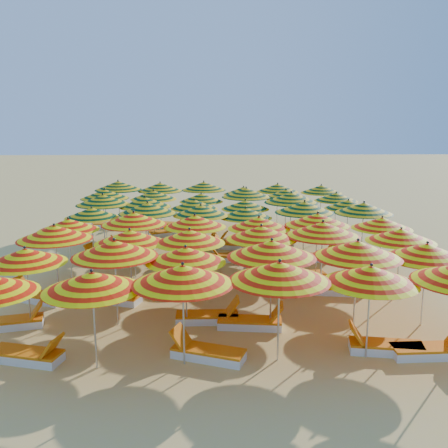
{
  "coord_description": "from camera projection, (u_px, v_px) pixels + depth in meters",
  "views": [
    {
      "loc": [
        -0.47,
        -17.85,
        5.49
      ],
      "look_at": [
        0.0,
        0.5,
        1.6
      ],
      "focal_mm": 40.0,
      "sensor_mm": 36.0,
      "label": 1
    }
  ],
  "objects": [
    {
      "name": "umbrella_6",
      "position": [
        25.0,
        256.0,
        12.99
      ],
      "size": [
        2.42,
        2.42,
        2.25
      ],
      "color": "silver",
      "rests_on": "ground"
    },
    {
      "name": "umbrella_14",
      "position": [
        189.0,
        236.0,
        14.98
      ],
      "size": [
        2.45,
        2.45,
        2.29
      ],
      "color": "silver",
      "rests_on": "ground"
    },
    {
      "name": "umbrella_29",
      "position": [
        364.0,
        208.0,
        19.24
      ],
      "size": [
        2.88,
        2.88,
        2.39
      ],
      "color": "silver",
      "rests_on": "ground"
    },
    {
      "name": "lounger_4",
      "position": [
        12.0,
        322.0,
        13.32
      ],
      "size": [
        1.82,
        0.99,
        0.69
      ],
      "rotation": [
        0.0,
        0.0,
        0.25
      ],
      "color": "white",
      "rests_on": "ground"
    },
    {
      "name": "umbrella_18",
      "position": [
        68.0,
        225.0,
        17.04
      ],
      "size": [
        2.34,
        2.34,
        2.2
      ],
      "color": "silver",
      "rests_on": "ground"
    },
    {
      "name": "umbrella_26",
      "position": [
        201.0,
        210.0,
        19.25
      ],
      "size": [
        2.35,
        2.35,
        2.29
      ],
      "color": "silver",
      "rests_on": "ground"
    },
    {
      "name": "umbrella_28",
      "position": [
        305.0,
        207.0,
        19.21
      ],
      "size": [
        2.62,
        2.62,
        2.43
      ],
      "color": "silver",
      "rests_on": "ground"
    },
    {
      "name": "umbrella_1",
      "position": [
        92.0,
        281.0,
        10.8
      ],
      "size": [
        2.56,
        2.56,
        2.31
      ],
      "color": "silver",
      "rests_on": "ground"
    },
    {
      "name": "umbrella_4",
      "position": [
        371.0,
        275.0,
        11.28
      ],
      "size": [
        2.58,
        2.58,
        2.3
      ],
      "color": "silver",
      "rests_on": "ground"
    },
    {
      "name": "umbrella_25",
      "position": [
        148.0,
        208.0,
        19.22
      ],
      "size": [
        2.41,
        2.41,
        2.39
      ],
      "color": "silver",
      "rests_on": "ground"
    },
    {
      "name": "umbrella_42",
      "position": [
        118.0,
        186.0,
        25.02
      ],
      "size": [
        3.06,
        3.06,
        2.49
      ],
      "color": "silver",
      "rests_on": "ground"
    },
    {
      "name": "lounger_20",
      "position": [
        173.0,
        225.0,
        25.56
      ],
      "size": [
        1.82,
        0.99,
        0.69
      ],
      "rotation": [
        0.0,
        0.0,
        -0.25
      ],
      "color": "white",
      "rests_on": "ground"
    },
    {
      "name": "umbrella_12",
      "position": [
        55.0,
        233.0,
        15.07
      ],
      "size": [
        2.76,
        2.76,
        2.4
      ],
      "color": "silver",
      "rests_on": "ground"
    },
    {
      "name": "umbrella_35",
      "position": [
        348.0,
        204.0,
        21.35
      ],
      "size": [
        2.59,
        2.59,
        2.15
      ],
      "color": "silver",
      "rests_on": "ground"
    },
    {
      "name": "lounger_1",
      "position": [
        207.0,
        352.0,
        11.61
      ],
      "size": [
        1.83,
        1.15,
        0.69
      ],
      "rotation": [
        0.0,
        0.0,
        2.78
      ],
      "color": "white",
      "rests_on": "ground"
    },
    {
      "name": "umbrella_7",
      "position": [
        115.0,
        249.0,
        13.12
      ],
      "size": [
        2.82,
        2.82,
        2.43
      ],
      "color": "silver",
      "rests_on": "ground"
    },
    {
      "name": "umbrella_11",
      "position": [
        427.0,
        251.0,
        13.12
      ],
      "size": [
        2.58,
        2.58,
        2.35
      ],
      "color": "silver",
      "rests_on": "ground"
    },
    {
      "name": "lounger_16",
      "position": [
        231.0,
        245.0,
        21.45
      ],
      "size": [
        1.82,
        0.94,
        0.69
      ],
      "rotation": [
        0.0,
        0.0,
        2.92
      ],
      "color": "white",
      "rests_on": "ground"
    },
    {
      "name": "lounger_13",
      "position": [
        318.0,
        257.0,
        19.66
      ],
      "size": [
        1.83,
        1.05,
        0.69
      ],
      "rotation": [
        0.0,
        0.0,
        0.29
      ],
      "color": "white",
      "rests_on": "ground"
    },
    {
      "name": "lounger_15",
      "position": [
        208.0,
        242.0,
        21.91
      ],
      "size": [
        1.83,
        1.05,
        0.69
      ],
      "rotation": [
        0.0,
        0.0,
        -0.29
      ],
      "color": "white",
      "rests_on": "ground"
    },
    {
      "name": "umbrella_40",
      "position": [
        286.0,
        194.0,
        23.42
      ],
      "size": [
        2.81,
        2.81,
        2.3
      ],
      "color": "silver",
      "rests_on": "ground"
    },
    {
      "name": "lounger_6",
      "position": [
        251.0,
        322.0,
        13.33
      ],
      "size": [
        1.78,
        0.76,
        0.69
      ],
      "rotation": [
        0.0,
        0.0,
        -0.11
      ],
      "color": "white",
      "rests_on": "ground"
    },
    {
      "name": "umbrella_36",
      "position": [
        105.0,
        194.0,
        22.98
      ],
      "size": [
        2.29,
        2.29,
        2.36
      ],
      "color": "silver",
      "rests_on": "ground"
    },
    {
      "name": "umbrella_33",
      "position": [
        245.0,
        205.0,
        21.14
      ],
      "size": [
        2.63,
        2.63,
        2.17
      ],
      "color": "silver",
      "rests_on": "ground"
    },
    {
      "name": "umbrella_3",
      "position": [
        280.0,
        271.0,
        11.13
      ],
      "size": [
        2.7,
        2.7,
        2.43
      ],
      "color": "silver",
      "rests_on": "ground"
    },
    {
      "name": "lounger_8",
      "position": [
        114.0,
        297.0,
        15.18
      ],
      "size": [
        1.83,
        1.08,
        0.69
      ],
      "rotation": [
        0.0,
        0.0,
        -0.31
      ],
      "color": "white",
      "rests_on": "ground"
    },
    {
      "name": "lounger_10",
      "position": [
        299.0,
        276.0,
        17.25
      ],
      "size": [
        1.81,
        0.88,
        0.69
      ],
      "rotation": [
        0.0,
        0.0,
        3.32
      ],
      "color": "white",
      "rests_on": "ground"
    },
    {
      "name": "lounger_17",
      "position": [
        168.0,
        233.0,
        23.82
      ],
      "size": [
        1.82,
        1.26,
        0.69
      ],
      "rotation": [
        0.0,
        0.0,
        0.44
      ],
      "color": "white",
      "rests_on": "ground"
    },
    {
      "name": "lounger_14",
      "position": [
        132.0,
        247.0,
        21.19
      ],
      "size": [
        1.82,
        1.17,
        0.69
      ],
      "rotation": [
        0.0,
        0.0,
        3.52
      ],
      "color": "white",
      "rests_on": "ground"
    },
    {
      "name": "umbrella_22",
      "position": [
        318.0,
        220.0,
        17.05
      ],
      "size": [
        2.98,
        2.98,
        2.39
      ],
      "color": "silver",
      "rests_on": "ground"
    },
    {
      "name": "lounger_5",
      "position": [
        209.0,
        317.0,
        13.7
      ],
      "size": [
        1.74,
        0.6,
        0.69
      ],
      "rotation": [
        0.0,
        0.0,
        0.01
      ],
      "color": "white",
      "rests_on": "ground"
    },
    {
      "name": "lounger_12",
      "position": [
        230.0,
        257.0,
        19.62
      ],
      "size": [
        1.79,
        0.78,
        0.69
      ],
      "rotation": [
        0.0,
        0.0,
        3.26
      ],
      "color": "white",
      "rests_on": "ground"
    },
    {
      "name": "umbrella_9",
      "position": [
        272.0,
        249.0,
        12.9
      ],
      "size": [
        2.36,
        2.36,
        2.48
      ],
      "color": "silver",
      "rests_on": "ground"
    },
    {
      "name": "umbrella_39",
      "position": [
        246.0,
        193.0,
        23.13
      ],
      "size": [
        2.81,
        2.81,
        2.41
      ],
      "color": "silver",
      "rests_on": "ground"
    },
    {
      "name": "lounger_11",
      "position": [
        106.0,
        259.0,
        19.39
      ],
      "size": [
        1.82,
        1.21,
        0.69
      ],
      "rotation": [
        0.0,
        0.0,
        2.74
      ],
      "color": "white",
      "rests_on": "ground"
    },
    {
      "name": "umbrella_43",
      "position": [
        160.0,
        187.0,
        25.2
      ],
      "size": [
        2.34,
        2.34,
        2.39
      ],
      "color": "silver",
      "rests_on": "ground"
    },
    {
      "name": "umbrella_17",
      "position": [
        401.0,
        235.0,
        15.26
      ],
      "size": [
        2.55,
        2.55,
        2.26
      ],
      "color": "silver",
      "rests_on": "ground"
    },
    {
      "name": "umbrella_27",
      "position": [
        246.0,
        213.0,
        19.31
      ],
      "size": [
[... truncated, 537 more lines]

